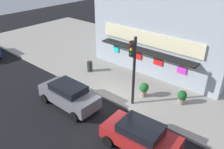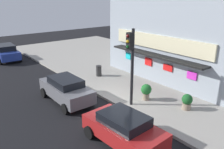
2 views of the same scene
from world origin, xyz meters
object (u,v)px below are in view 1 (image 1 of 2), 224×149
at_px(traffic_light, 133,63).
at_px(parked_car_grey, 69,95).
at_px(trash_can, 90,66).
at_px(potted_plant_by_doorway, 182,97).
at_px(parked_car_red, 140,136).
at_px(potted_plant_by_window, 144,89).

relative_size(traffic_light, parked_car_grey, 1.07).
xyz_separation_m(trash_can, potted_plant_by_doorway, (8.09, 0.57, 0.07)).
relative_size(traffic_light, parked_car_red, 1.14).
bearing_deg(parked_car_grey, parked_car_red, -1.22).
height_order(potted_plant_by_window, parked_car_red, parked_car_red).
xyz_separation_m(trash_can, parked_car_grey, (2.36, -4.25, 0.22)).
bearing_deg(parked_car_red, traffic_light, 132.77).
distance_m(trash_can, parked_car_red, 9.22).
height_order(traffic_light, potted_plant_by_window, traffic_light).
height_order(potted_plant_by_doorway, parked_car_red, parked_car_red).
relative_size(potted_plant_by_window, parked_car_red, 0.26).
distance_m(traffic_light, potted_plant_by_window, 2.72).
bearing_deg(parked_car_red, parked_car_grey, 178.78).
distance_m(traffic_light, parked_car_red, 4.40).
height_order(trash_can, potted_plant_by_window, potted_plant_by_window).
xyz_separation_m(potted_plant_by_doorway, potted_plant_by_window, (-2.40, -0.91, 0.10)).
xyz_separation_m(potted_plant_by_doorway, parked_car_red, (0.02, -4.95, 0.11)).
bearing_deg(parked_car_grey, trash_can, 118.98).
xyz_separation_m(parked_car_red, parked_car_grey, (-5.76, 0.12, 0.05)).
bearing_deg(potted_plant_by_doorway, parked_car_red, -89.72).
bearing_deg(traffic_light, parked_car_red, -47.23).
bearing_deg(trash_can, potted_plant_by_doorway, 4.06).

